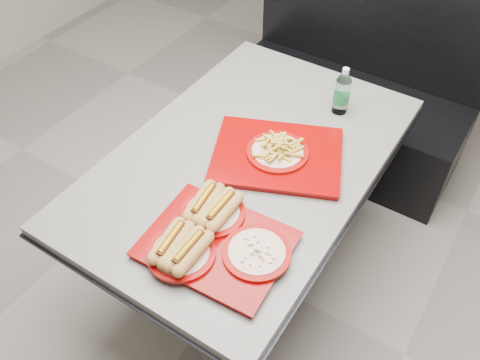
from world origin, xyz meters
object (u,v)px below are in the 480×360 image
Objects in this scene: tray_near at (212,237)px; water_bottle at (342,93)px; booth_bench at (352,89)px; diner_table at (247,186)px; tray_far at (277,153)px.

tray_near is 2.28× the size of water_bottle.
water_bottle is (0.05, 0.85, 0.05)m from tray_near.
booth_bench is at bearing 104.98° from water_bottle.
booth_bench reaches higher than diner_table.
tray_near reaches higher than diner_table.
booth_bench is 1.11m from tray_far.
tray_far is (0.10, 0.05, 0.19)m from diner_table.
tray_near is at bearing -93.16° from water_bottle.
water_bottle is (0.17, -0.65, 0.44)m from booth_bench.
tray_far is at bearing 93.23° from tray_near.
booth_bench is at bearing 90.00° from diner_table.
diner_table is 6.87× the size of water_bottle.
tray_far is at bearing -84.44° from booth_bench.
tray_far is (-0.03, 0.46, -0.01)m from tray_near.
diner_table is 0.47m from tray_near.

